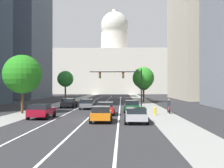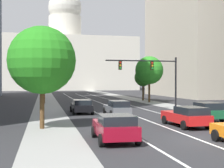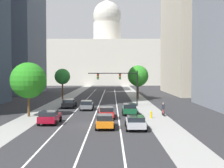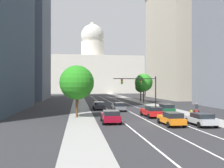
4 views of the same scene
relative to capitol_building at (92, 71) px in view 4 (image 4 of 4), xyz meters
The scene contains 23 objects.
ground_plane 71.36m from the capitol_building, 90.00° to the right, with size 400.00×400.00×0.00m, color #2B2B2D.
sidewalk_left 76.69m from the capitol_building, 95.97° to the right, with size 3.36×130.00×0.01m, color gray.
sidewalk_right 76.69m from the capitol_building, 84.03° to the right, with size 3.36×130.00×0.01m, color gray.
lane_stripe_left 86.23m from the capitol_building, 92.08° to the right, with size 0.16×90.00×0.01m, color white.
lane_stripe_center 86.17m from the capitol_building, 90.00° to the right, with size 0.16×90.00×0.01m, color white.
lane_stripe_right 86.23m from the capitol_building, 87.92° to the right, with size 0.16×90.00×0.01m, color white.
office_tower_far_left 67.20m from the capitol_building, 113.54° to the right, with size 18.59×21.23×42.46m.
office_tower_far_right 67.13m from the capitol_building, 66.95° to the right, with size 17.68×29.85×37.73m.
capitol_building is the anchor object (origin of this frame).
car_silver 113.46m from the capitol_building, 87.64° to the right, with size 2.08×4.25×1.34m.
car_gray 97.62m from the capitol_building, 90.91° to the right, with size 1.99×4.60×1.44m.
car_red 105.95m from the capitol_building, 89.15° to the right, with size 2.17×4.64×1.47m.
car_crimson 110.35m from the capitol_building, 92.43° to the right, with size 2.17×4.07×1.48m.
car_orange 112.88m from the capitol_building, 89.21° to the right, with size 1.96×4.17×1.45m.
car_green 102.94m from the capitol_building, 87.40° to the right, with size 2.05×4.23×1.53m.
car_black 95.09m from the capitol_building, 92.82° to the right, with size 2.03×4.63×1.41m.
traffic_signal_mast 92.51m from the capitol_building, 87.67° to the right, with size 8.33×0.39×6.01m.
fire_hydrant 106.44m from the capitol_building, 86.13° to the right, with size 0.26×0.35×0.91m.
cyclist 104.43m from the capitol_building, 85.02° to the right, with size 0.36×1.70×1.72m.
street_tree_mid_left 104.70m from the capitol_building, 94.66° to the right, with size 4.64×4.64×7.00m.
street_tree_near_left 79.03m from the capitol_building, 96.06° to the right, with size 3.33×3.33×6.49m.
street_tree_near_right 79.73m from the capitol_building, 84.39° to the right, with size 4.38×4.38×7.18m.
street_tree_far_right 75.58m from the capitol_building, 83.76° to the right, with size 2.95×2.95×5.37m.
Camera 4 is at (-8.40, -26.72, 4.32)m, focal length 38.90 mm.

